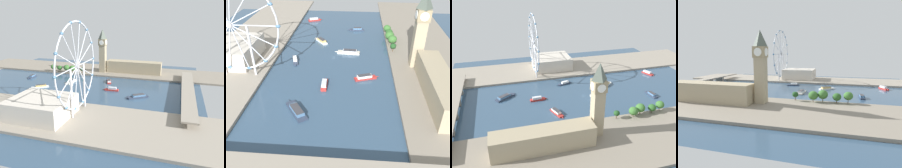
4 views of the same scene
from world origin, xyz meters
The scene contains 16 objects.
ground_plane centered at (0.00, 0.00, 0.00)m, with size 395.83×395.83×0.00m, color #334C66.
riverbank_left centered at (-112.91, 0.00, 1.50)m, with size 90.00×520.00×3.00m, color gray.
riverbank_right centered at (112.91, 0.00, 1.50)m, with size 90.00×520.00×3.00m, color gray.
clock_tower centered at (-94.27, 19.31, 45.54)m, with size 14.48×14.48×81.73m.
parliament_block centered at (-103.66, 79.13, 14.20)m, with size 22.00×103.65×22.40m, color tan.
tree_row_embankment centered at (-72.79, -51.85, 11.05)m, with size 14.67×70.13×14.08m.
ferris_wheel centered at (94.07, 55.04, 56.08)m, with size 99.72×3.20×102.32m.
riverside_hall centered at (116.90, 20.33, 13.59)m, with size 55.64×64.89×21.19m, color beige.
tour_boat_0 centered at (44.48, 16.11, 1.90)m, with size 11.49×25.01×4.78m.
tour_boat_1 centered at (-38.46, 49.66, 2.09)m, with size 26.97×13.54×5.02m.
tour_boat_2 centered at (21.50, 110.39, 1.98)m, with size 24.24×31.35×4.81m.
tour_boat_3 centered at (2.77, 66.62, 2.27)m, with size 6.33×24.35×5.58m.
tour_boat_4 centered at (-18.33, -11.93, 1.98)m, with size 32.79×9.96×4.84m.
tour_boat_5 centered at (-26.85, -95.78, 1.89)m, with size 25.59×7.93×4.66m.
tour_boat_6 centered at (46.08, -136.81, 2.25)m, with size 23.50×13.24×5.30m.
tour_boat_7 centered at (21.79, -45.91, 2.08)m, with size 21.86×27.16×5.12m.
Camera 2 is at (-28.29, 276.08, 135.93)m, focal length 39.83 mm.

